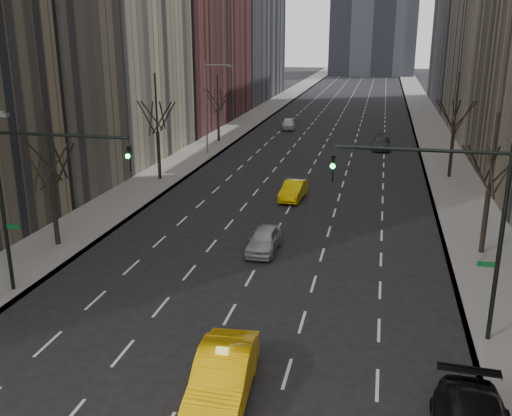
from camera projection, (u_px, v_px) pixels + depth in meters
The scene contains 15 objects.
sidewalk_left at pixel (252, 119), 81.93m from camera, with size 4.50×320.00×0.15m, color slate.
sidewalk_right at pixel (428, 125), 76.88m from camera, with size 4.50×320.00×0.15m, color slate.
tree_lw_b at pixel (52, 185), 32.29m from camera, with size 3.36×3.50×7.82m.
tree_lw_c at pixel (158, 133), 47.12m from camera, with size 3.36×3.50×8.74m.
tree_lw_d at pixel (218, 111), 64.06m from camera, with size 3.36×3.50×7.36m.
tree_rw_b at pixel (489, 191), 31.07m from camera, with size 3.36×3.50×7.82m.
tree_rw_c at pixel (454, 131), 47.77m from camera, with size 3.36×3.50×8.74m.
traffic_mast_left at pixel (32, 184), 25.57m from camera, with size 6.69×0.39×8.00m.
traffic_mast_right at pixel (457, 210), 21.81m from camera, with size 6.69×0.39×8.00m.
streetlight_far at pixel (209, 99), 56.68m from camera, with size 2.83×0.22×9.00m.
taxi_sedan at pixel (223, 376), 19.28m from camera, with size 1.82×5.23×1.72m, color #FFBC05.
silver_sedan_ahead at pixel (264, 240), 32.47m from camera, with size 1.59×3.96×1.35m, color #A5A8AD.
far_taxi at pixel (293, 190), 42.61m from camera, with size 1.44×4.14×1.36m, color yellow.
far_suv_grey at pixel (381, 143), 61.06m from camera, with size 1.92×4.73×1.37m, color #313136.
far_car_white at pixel (288, 124), 73.63m from camera, with size 1.66×4.13×1.41m, color silver.
Camera 1 is at (6.06, -10.00, 11.99)m, focal length 40.00 mm.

